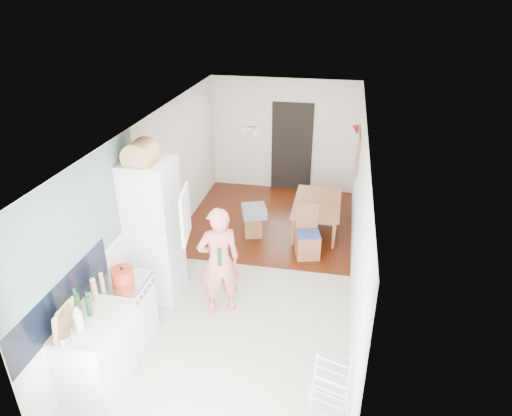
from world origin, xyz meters
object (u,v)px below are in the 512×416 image
(dining_chair, at_px, (308,233))
(drying_rack, at_px, (330,396))
(dining_table, at_px, (318,218))
(person, at_px, (219,252))
(stool, at_px, (253,226))

(dining_chair, bearing_deg, drying_rack, -95.31)
(dining_chair, bearing_deg, dining_table, 69.92)
(person, distance_m, stool, 2.33)
(dining_table, height_order, stool, dining_table)
(person, bearing_deg, dining_table, -141.41)
(stool, distance_m, drying_rack, 4.13)
(person, relative_size, drying_rack, 2.62)
(stool, relative_size, drying_rack, 0.56)
(dining_chair, xyz_separation_m, drying_rack, (0.53, -3.29, -0.09))
(stool, bearing_deg, dining_chair, -26.47)
(drying_rack, bearing_deg, dining_table, 112.59)
(person, height_order, stool, person)
(person, xyz_separation_m, drying_rack, (1.63, -1.62, -0.60))
(dining_chair, bearing_deg, person, -137.92)
(person, bearing_deg, dining_chair, -150.85)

